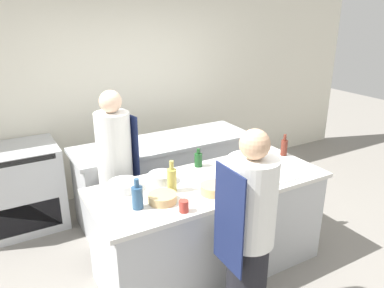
{
  "coord_description": "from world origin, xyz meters",
  "views": [
    {
      "loc": [
        -1.69,
        -2.59,
        2.44
      ],
      "look_at": [
        0.0,
        0.35,
        1.19
      ],
      "focal_mm": 35.0,
      "sensor_mm": 36.0,
      "label": 1
    }
  ],
  "objects_px": {
    "bottle_olive_oil": "(198,159)",
    "bottle_vinegar": "(137,197)",
    "chef_at_stove": "(116,174)",
    "oven_range": "(18,188)",
    "bowl_mixing_large": "(161,177)",
    "chef_at_prep_near": "(249,235)",
    "bowl_wooden_salad": "(124,186)",
    "bottle_cooking_oil": "(172,180)",
    "bowl_ceramic_blue": "(214,189)",
    "bowl_prep_small": "(162,198)",
    "cup": "(184,206)",
    "bottle_wine": "(284,147)"
  },
  "relations": [
    {
      "from": "bottle_olive_oil",
      "to": "bottle_vinegar",
      "type": "xyz_separation_m",
      "value": [
        -0.84,
        -0.47,
        0.03
      ]
    },
    {
      "from": "chef_at_stove",
      "to": "oven_range",
      "type": "bearing_deg",
      "value": -151.49
    },
    {
      "from": "bottle_olive_oil",
      "to": "bottle_vinegar",
      "type": "height_order",
      "value": "bottle_vinegar"
    },
    {
      "from": "bowl_mixing_large",
      "to": "chef_at_prep_near",
      "type": "bearing_deg",
      "value": -73.86
    },
    {
      "from": "chef_at_prep_near",
      "to": "chef_at_stove",
      "type": "height_order",
      "value": "chef_at_stove"
    },
    {
      "from": "chef_at_stove",
      "to": "bowl_wooden_salad",
      "type": "distance_m",
      "value": 0.52
    },
    {
      "from": "bottle_cooking_oil",
      "to": "bowl_mixing_large",
      "type": "height_order",
      "value": "bottle_cooking_oil"
    },
    {
      "from": "bottle_olive_oil",
      "to": "bowl_wooden_salad",
      "type": "relative_size",
      "value": 0.7
    },
    {
      "from": "chef_at_stove",
      "to": "bottle_cooking_oil",
      "type": "height_order",
      "value": "chef_at_stove"
    },
    {
      "from": "chef_at_stove",
      "to": "bowl_ceramic_blue",
      "type": "height_order",
      "value": "chef_at_stove"
    },
    {
      "from": "bowl_prep_small",
      "to": "cup",
      "type": "bearing_deg",
      "value": -71.2
    },
    {
      "from": "oven_range",
      "to": "bottle_wine",
      "type": "bearing_deg",
      "value": -31.93
    },
    {
      "from": "bowl_prep_small",
      "to": "bowl_wooden_salad",
      "type": "distance_m",
      "value": 0.41
    },
    {
      "from": "bottle_cooking_oil",
      "to": "bowl_mixing_large",
      "type": "relative_size",
      "value": 1.2
    },
    {
      "from": "chef_at_stove",
      "to": "chef_at_prep_near",
      "type": "bearing_deg",
      "value": 7.41
    },
    {
      "from": "chef_at_prep_near",
      "to": "bottle_cooking_oil",
      "type": "bearing_deg",
      "value": 22.04
    },
    {
      "from": "bowl_mixing_large",
      "to": "chef_at_stove",
      "type": "bearing_deg",
      "value": 116.26
    },
    {
      "from": "chef_at_prep_near",
      "to": "bottle_cooking_oil",
      "type": "distance_m",
      "value": 0.8
    },
    {
      "from": "bottle_olive_oil",
      "to": "bowl_wooden_salad",
      "type": "bearing_deg",
      "value": -172.19
    },
    {
      "from": "bottle_olive_oil",
      "to": "chef_at_prep_near",
      "type": "bearing_deg",
      "value": -100.35
    },
    {
      "from": "bottle_vinegar",
      "to": "bowl_wooden_salad",
      "type": "bearing_deg",
      "value": 87.16
    },
    {
      "from": "cup",
      "to": "chef_at_prep_near",
      "type": "bearing_deg",
      "value": -46.5
    },
    {
      "from": "oven_range",
      "to": "bottle_wine",
      "type": "distance_m",
      "value": 3.02
    },
    {
      "from": "bottle_olive_oil",
      "to": "cup",
      "type": "relative_size",
      "value": 1.96
    },
    {
      "from": "bottle_olive_oil",
      "to": "bowl_mixing_large",
      "type": "bearing_deg",
      "value": -164.8
    },
    {
      "from": "bowl_mixing_large",
      "to": "bowl_ceramic_blue",
      "type": "bearing_deg",
      "value": -56.12
    },
    {
      "from": "chef_at_prep_near",
      "to": "bowl_ceramic_blue",
      "type": "bearing_deg",
      "value": -0.75
    },
    {
      "from": "bottle_olive_oil",
      "to": "bowl_prep_small",
      "type": "xyz_separation_m",
      "value": [
        -0.62,
        -0.48,
        -0.04
      ]
    },
    {
      "from": "bottle_vinegar",
      "to": "bowl_mixing_large",
      "type": "relative_size",
      "value": 1.08
    },
    {
      "from": "bowl_mixing_large",
      "to": "cup",
      "type": "xyz_separation_m",
      "value": [
        -0.08,
        -0.57,
        0.01
      ]
    },
    {
      "from": "chef_at_prep_near",
      "to": "cup",
      "type": "relative_size",
      "value": 17.37
    },
    {
      "from": "oven_range",
      "to": "bottle_cooking_oil",
      "type": "bearing_deg",
      "value": -57.39
    },
    {
      "from": "chef_at_stove",
      "to": "bottle_vinegar",
      "type": "relative_size",
      "value": 6.75
    },
    {
      "from": "bottle_olive_oil",
      "to": "bottle_cooking_oil",
      "type": "bearing_deg",
      "value": -143.13
    },
    {
      "from": "chef_at_stove",
      "to": "bottle_olive_oil",
      "type": "distance_m",
      "value": 0.84
    },
    {
      "from": "chef_at_prep_near",
      "to": "chef_at_stove",
      "type": "relative_size",
      "value": 0.97
    },
    {
      "from": "bowl_prep_small",
      "to": "bowl_wooden_salad",
      "type": "xyz_separation_m",
      "value": [
        -0.2,
        0.36,
        0.0
      ]
    },
    {
      "from": "bottle_wine",
      "to": "chef_at_stove",
      "type": "bearing_deg",
      "value": 160.51
    },
    {
      "from": "chef_at_stove",
      "to": "cup",
      "type": "distance_m",
      "value": 1.11
    },
    {
      "from": "bottle_olive_oil",
      "to": "bottle_cooking_oil",
      "type": "xyz_separation_m",
      "value": [
        -0.47,
        -0.35,
        0.04
      ]
    },
    {
      "from": "bottle_vinegar",
      "to": "bowl_ceramic_blue",
      "type": "relative_size",
      "value": 1.11
    },
    {
      "from": "bottle_vinegar",
      "to": "bowl_mixing_large",
      "type": "distance_m",
      "value": 0.51
    },
    {
      "from": "chef_at_stove",
      "to": "bowl_mixing_large",
      "type": "relative_size",
      "value": 7.26
    },
    {
      "from": "chef_at_prep_near",
      "to": "cup",
      "type": "bearing_deg",
      "value": 44.43
    },
    {
      "from": "oven_range",
      "to": "bottle_vinegar",
      "type": "xyz_separation_m",
      "value": [
        0.74,
        -1.84,
        0.55
      ]
    },
    {
      "from": "oven_range",
      "to": "bottle_wine",
      "type": "relative_size",
      "value": 4.16
    },
    {
      "from": "bottle_olive_oil",
      "to": "bottle_wine",
      "type": "distance_m",
      "value": 0.97
    },
    {
      "from": "bottle_wine",
      "to": "bottle_olive_oil",
      "type": "bearing_deg",
      "value": 168.03
    },
    {
      "from": "chef_at_prep_near",
      "to": "bowl_ceramic_blue",
      "type": "xyz_separation_m",
      "value": [
        0.02,
        0.51,
        0.15
      ]
    },
    {
      "from": "chef_at_stove",
      "to": "cup",
      "type": "bearing_deg",
      "value": -3.31
    }
  ]
}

